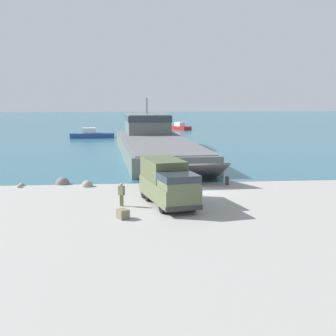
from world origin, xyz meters
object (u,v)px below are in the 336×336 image
object	(u,v)px
moored_boat_b	(178,127)
cargo_crate	(123,214)
mooring_bollard	(227,180)
military_truck	(168,182)
landing_craft	(154,140)
moored_boat_a	(92,134)
soldier_on_ramp	(121,193)

from	to	relation	value
moored_boat_b	cargo_crate	world-z (taller)	moored_boat_b
mooring_bollard	military_truck	bearing A→B (deg)	-130.11
landing_craft	moored_boat_a	xyz separation A→B (m)	(-9.84, 24.04, -1.13)
landing_craft	cargo_crate	size ratio (longest dim) A/B	52.25
soldier_on_ramp	moored_boat_b	xyz separation A→B (m)	(12.32, 72.44, -0.39)
landing_craft	moored_boat_a	world-z (taller)	landing_craft
moored_boat_a	landing_craft	bearing A→B (deg)	21.59
soldier_on_ramp	moored_boat_a	world-z (taller)	moored_boat_a
moored_boat_a	soldier_on_ramp	bearing A→B (deg)	5.43
soldier_on_ramp	mooring_bollard	xyz separation A→B (m)	(9.07, 7.00, -0.52)
landing_craft	cargo_crate	world-z (taller)	landing_craft
landing_craft	cargo_crate	xyz separation A→B (m)	(-4.01, -33.12, -1.43)
moored_boat_b	cargo_crate	distance (m)	76.84
soldier_on_ramp	moored_boat_b	distance (m)	73.48
moored_boat_b	military_truck	bearing A→B (deg)	-136.74
moored_boat_a	mooring_bollard	world-z (taller)	moored_boat_a
military_truck	moored_boat_b	size ratio (longest dim) A/B	1.20
soldier_on_ramp	mooring_bollard	distance (m)	11.46
military_truck	moored_boat_b	xyz separation A→B (m)	(9.04, 72.31, -1.06)
military_truck	cargo_crate	bearing A→B (deg)	-54.10
moored_boat_a	moored_boat_b	distance (m)	25.99
military_truck	cargo_crate	distance (m)	4.95
military_truck	soldier_on_ramp	bearing A→B (deg)	-100.03
mooring_bollard	soldier_on_ramp	bearing A→B (deg)	-142.35
moored_boat_a	cargo_crate	world-z (taller)	moored_boat_a
moored_boat_b	mooring_bollard	bearing A→B (deg)	-132.46
landing_craft	moored_boat_b	size ratio (longest dim) A/B	6.22
landing_craft	cargo_crate	distance (m)	33.39
military_truck	mooring_bollard	size ratio (longest dim) A/B	9.25
moored_boat_b	mooring_bollard	xyz separation A→B (m)	(-3.25, -65.44, -0.14)
cargo_crate	landing_craft	bearing A→B (deg)	83.10
landing_craft	cargo_crate	bearing A→B (deg)	-100.12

